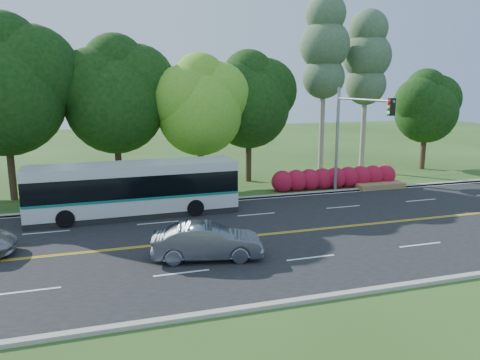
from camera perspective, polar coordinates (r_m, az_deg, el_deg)
name	(u,v)px	position (r m, az deg, el deg)	size (l,w,h in m)	color
ground	(289,232)	(23.44, 5.99, -6.37)	(120.00, 120.00, 0.00)	#2B4617
road	(289,232)	(23.44, 5.99, -6.35)	(60.00, 14.00, 0.02)	black
curb_north	(245,198)	(29.87, 0.60, -2.20)	(60.00, 0.30, 0.15)	#A7A397
curb_south	(369,291)	(17.52, 15.43, -12.88)	(60.00, 0.30, 0.15)	#A7A397
grass_verge	(237,192)	(31.59, -0.42, -1.48)	(60.00, 4.00, 0.10)	#2B4617
lane_markings	(287,232)	(23.40, 5.77, -6.34)	(57.60, 13.82, 0.00)	gold
tree_row	(150,91)	(32.80, -10.87, 10.57)	(44.70, 9.10, 13.84)	black
bougainvillea_hedge	(338,179)	(33.45, 11.87, 0.17)	(9.50, 2.25, 1.50)	#AB0E30
traffic_signal	(353,126)	(30.19, 13.56, 6.47)	(0.42, 6.10, 7.00)	gray
transit_bus	(134,190)	(26.41, -12.80, -1.20)	(11.36, 2.71, 2.96)	silver
sedan	(207,241)	(19.71, -4.01, -7.49)	(1.60, 4.58, 1.51)	slate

